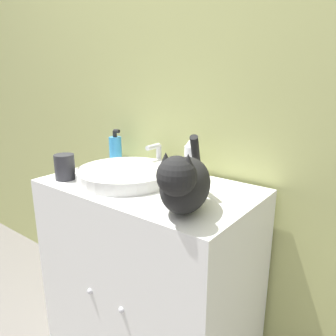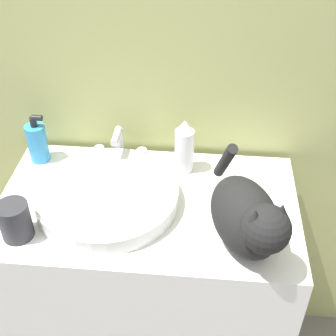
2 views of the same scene
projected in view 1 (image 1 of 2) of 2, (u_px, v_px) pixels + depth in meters
wall_back at (192, 73)px, 1.38m from camera, size 6.00×0.05×2.50m
vanity_cabinet at (150, 278)px, 1.38m from camera, size 0.84×0.51×0.83m
sink_basin at (126, 174)px, 1.32m from camera, size 0.39×0.39×0.05m
faucet at (158, 158)px, 1.47m from camera, size 0.17×0.09×0.12m
cat at (184, 183)px, 0.99m from camera, size 0.23×0.36×0.22m
soap_bottle at (115, 149)px, 1.59m from camera, size 0.06×0.06×0.16m
spray_bottle at (191, 159)px, 1.32m from camera, size 0.06×0.06×0.17m
cup at (65, 167)px, 1.32m from camera, size 0.08×0.08×0.10m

